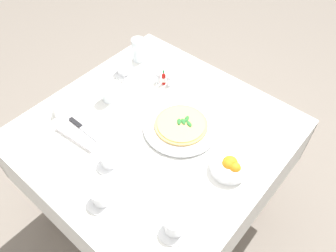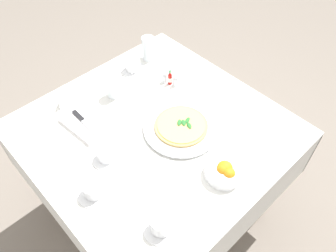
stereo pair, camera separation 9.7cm
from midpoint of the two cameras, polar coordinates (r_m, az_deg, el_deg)
ground_plane at (r=2.08m, az=-3.00°, el=-14.19°), size 8.00×8.00×0.00m
dining_table at (r=1.56m, az=-3.88°, el=-4.06°), size 1.05×1.05×0.75m
pizza_plate at (r=1.45m, az=0.33°, el=-0.16°), size 0.33×0.33×0.02m
pizza at (r=1.44m, az=0.35°, el=0.21°), size 0.23×0.23×0.02m
coffee_cup_near_right at (r=1.27m, az=-13.54°, el=-11.68°), size 0.13×0.13×0.06m
coffee_cup_back_corner at (r=1.73m, az=-9.08°, el=9.71°), size 0.13×0.13×0.06m
coffee_cup_right_edge at (r=1.18m, az=-1.28°, el=-16.64°), size 0.13×0.13×0.07m
coffee_cup_center_back at (r=1.35m, az=-11.97°, el=-5.64°), size 0.13×0.13×0.06m
water_glass_near_left at (r=1.58m, az=-12.11°, el=5.52°), size 0.07×0.07×0.10m
water_glass_far_right at (r=1.79m, az=-6.70°, el=12.66°), size 0.07×0.07×0.13m
napkin_folded at (r=1.50m, az=-16.15°, el=-0.76°), size 0.23×0.15×0.02m
dinner_knife at (r=1.48m, az=-16.20°, el=-0.47°), size 0.20×0.02×0.01m
citrus_bowl at (r=1.32m, az=8.46°, el=-6.88°), size 0.15×0.15×0.07m
hot_sauce_bottle at (r=1.64m, az=-2.46°, el=8.13°), size 0.02×0.02×0.08m
salt_shaker at (r=1.64m, az=-1.48°, el=7.65°), size 0.03×0.03×0.06m
pepper_shaker at (r=1.66m, az=-3.40°, el=8.13°), size 0.03×0.03×0.06m
menu_card at (r=1.61m, az=-20.31°, el=3.21°), size 0.06×0.07×0.06m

